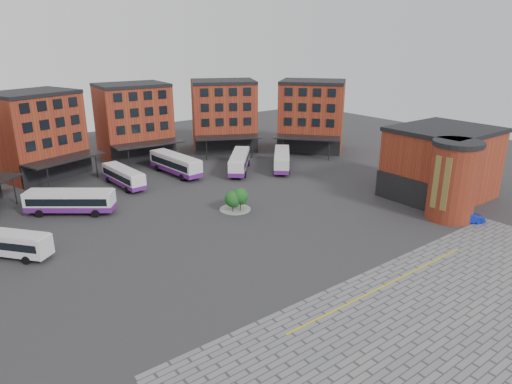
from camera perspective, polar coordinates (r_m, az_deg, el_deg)
ground at (r=54.68m, az=2.88°, el=-6.28°), size 160.00×160.00×0.00m
paving_zone at (r=44.15m, az=24.43°, el=-14.76°), size 50.00×22.00×0.02m
yellow_line at (r=47.57m, az=15.93°, el=-11.11°), size 26.00×0.15×0.02m
main_building at (r=82.25m, az=-17.27°, el=6.83°), size 94.14×42.48×14.60m
east_building at (r=72.24m, az=22.34°, el=3.08°), size 17.40×15.40×10.60m
tree_island at (r=63.56m, az=-2.40°, el=-0.84°), size 4.40×4.40×3.40m
bus_a at (r=57.63m, az=-28.80°, el=-5.50°), size 8.37×9.47×2.92m
bus_b at (r=67.43m, az=-22.23°, el=-1.08°), size 11.13×9.39×3.36m
bus_c at (r=77.13m, az=-16.24°, el=1.88°), size 3.27×11.00×3.06m
bus_d at (r=81.72m, az=-10.04°, el=3.48°), size 3.97×12.74×3.53m
bus_e at (r=82.36m, az=-2.09°, el=3.82°), size 9.89×10.80×3.36m
bus_f at (r=84.03m, az=3.25°, el=4.08°), size 9.66×10.59×3.29m
blue_car at (r=65.92m, az=24.83°, el=-2.88°), size 4.67×3.79×1.50m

